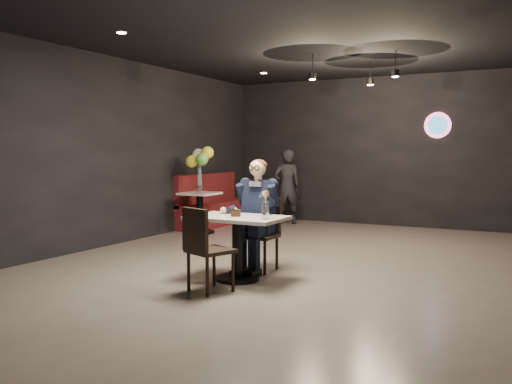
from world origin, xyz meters
The scene contains 17 objects.
floor centered at (0.00, 0.00, 0.00)m, with size 9.00×9.00×0.00m, color slate.
wall_sign centered at (0.80, 4.47, 2.00)m, with size 0.50×0.06×0.50m, color pink, non-canonical shape.
pendant_lights centered at (0.00, 2.00, 2.88)m, with size 1.40×1.20×0.36m, color black.
main_table centered at (-0.54, -0.97, 0.38)m, with size 1.10×0.70×0.75m, color silver.
chair_far centered at (-0.54, -0.42, 0.46)m, with size 0.42×0.46×0.92m, color black.
chair_near centered at (-0.54, -1.55, 0.46)m, with size 0.42×0.46×0.92m, color black.
seated_man centered at (-0.54, -0.42, 0.72)m, with size 0.60×0.80×1.44m, color black.
dessert_plate centered at (-0.50, -1.07, 0.76)m, with size 0.20×0.20×0.01m, color white.
cake_slice centered at (-0.50, -1.07, 0.80)m, with size 0.10×0.08×0.07m, color black.
mint_leaf centered at (-0.48, -1.08, 0.84)m, with size 0.06×0.04×0.01m, color #2B842C.
sundae_glass centered at (-0.15, -1.03, 0.84)m, with size 0.08×0.08×0.19m, color silver.
wafer_cone centered at (-0.14, -1.03, 1.00)m, with size 0.07×0.07×0.13m, color tan.
booth_bench centered at (-3.25, 2.89, 0.52)m, with size 0.52×2.09×1.04m, color #4C1010.
side_table centered at (-2.95, 1.89, 0.39)m, with size 0.62×0.62×0.78m, color silver.
balloon_vase centered at (-2.95, 1.89, 0.82)m, with size 0.09×0.09×0.14m, color silver.
balloon_bunch centered at (-2.95, 1.89, 1.24)m, with size 0.42×0.42×0.69m, color yellow.
passerby centered at (-2.05, 3.76, 0.77)m, with size 0.56×0.37×1.54m, color black.
Camera 1 is at (2.53, -6.40, 1.50)m, focal length 38.00 mm.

